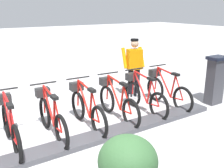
{
  "coord_description": "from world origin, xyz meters",
  "views": [
    {
      "loc": [
        -4.04,
        1.78,
        2.5
      ],
      "look_at": [
        0.5,
        -1.16,
        0.9
      ],
      "focal_mm": 42.05,
      "sensor_mm": 36.0,
      "label": 1
    }
  ],
  "objects": [
    {
      "name": "bike_docked_2",
      "position": [
        0.62,
        -1.36,
        0.43
      ],
      "size": [
        1.72,
        0.54,
        1.02
      ],
      "color": "black",
      "rests_on": "ground"
    },
    {
      "name": "bike_docked_5",
      "position": [
        0.62,
        0.98,
        0.43
      ],
      "size": [
        1.72,
        0.54,
        1.02
      ],
      "color": "black",
      "rests_on": "ground"
    },
    {
      "name": "dock_rail_base",
      "position": [
        0.0,
        0.0,
        0.05
      ],
      "size": [
        0.44,
        7.03,
        0.1
      ],
      "primitive_type": "cube",
      "color": "#47474C",
      "rests_on": "ground"
    },
    {
      "name": "bike_docked_0",
      "position": [
        0.62,
        -2.92,
        0.43
      ],
      "size": [
        1.72,
        0.54,
        1.02
      ],
      "color": "black",
      "rests_on": "ground"
    },
    {
      "name": "ground_plane",
      "position": [
        0.0,
        0.0,
        0.0
      ],
      "size": [
        60.0,
        60.0,
        0.0
      ],
      "primitive_type": "plane",
      "color": "silver"
    },
    {
      "name": "worker_near_rack",
      "position": [
        1.65,
        -2.64,
        0.91
      ],
      "size": [
        0.56,
        0.68,
        1.66
      ],
      "color": "white",
      "rests_on": "ground"
    },
    {
      "name": "bike_docked_3",
      "position": [
        0.62,
        -0.58,
        0.43
      ],
      "size": [
        1.72,
        0.54,
        1.02
      ],
      "color": "black",
      "rests_on": "ground"
    },
    {
      "name": "planter_bush",
      "position": [
        -1.74,
        0.06,
        0.54
      ],
      "size": [
        0.76,
        0.76,
        0.97
      ],
      "color": "#59544C",
      "rests_on": "ground"
    },
    {
      "name": "payment_kiosk",
      "position": [
        0.05,
        -4.1,
        0.67
      ],
      "size": [
        0.36,
        0.52,
        1.28
      ],
      "color": "#38383D",
      "rests_on": "ground"
    },
    {
      "name": "bike_docked_4",
      "position": [
        0.62,
        0.2,
        0.43
      ],
      "size": [
        1.72,
        0.54,
        1.02
      ],
      "color": "black",
      "rests_on": "ground"
    },
    {
      "name": "bike_docked_1",
      "position": [
        0.62,
        -2.14,
        0.43
      ],
      "size": [
        1.72,
        0.54,
        1.02
      ],
      "color": "black",
      "rests_on": "ground"
    }
  ]
}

